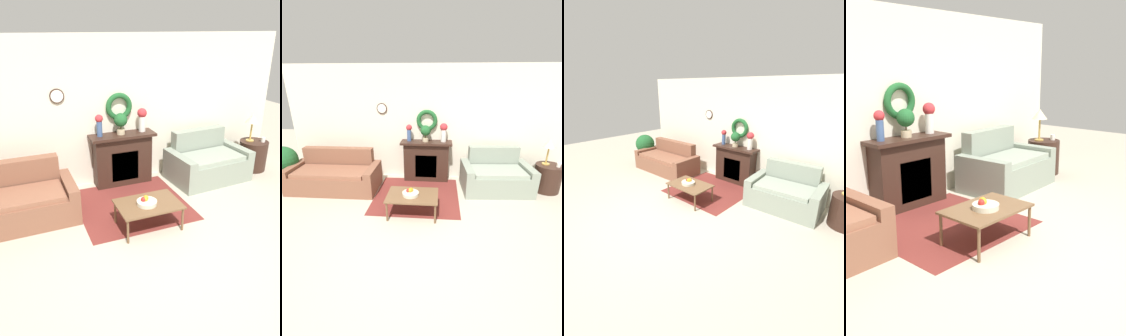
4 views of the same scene
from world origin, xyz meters
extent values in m
plane|color=#ADA38E|center=(0.00, 0.00, 0.00)|extent=(16.00, 16.00, 0.00)
cube|color=maroon|center=(-0.16, 1.69, 0.00)|extent=(1.80, 1.74, 0.01)
cube|color=beige|center=(0.00, 2.77, 1.35)|extent=(6.80, 0.06, 2.70)
cylinder|color=#382319|center=(-1.09, 2.72, 1.72)|extent=(0.24, 0.02, 0.24)
cylinder|color=white|center=(-1.09, 2.71, 1.72)|extent=(0.21, 0.01, 0.21)
torus|color=#1E5628|center=(-0.01, 2.69, 1.46)|extent=(0.49, 0.10, 0.49)
cube|color=#331E16|center=(-0.01, 2.57, 0.47)|extent=(1.07, 0.34, 0.94)
cube|color=black|center=(-0.01, 2.41, 0.40)|extent=(0.52, 0.02, 0.56)
cube|color=orange|center=(-0.01, 2.40, 0.33)|extent=(0.41, 0.01, 0.31)
cube|color=#331E16|center=(-0.01, 2.53, 0.96)|extent=(1.21, 0.41, 0.05)
cube|color=brown|center=(-2.06, 1.75, 0.21)|extent=(1.64, 0.75, 0.43)
cube|color=brown|center=(-2.06, 2.21, 0.44)|extent=(1.63, 0.22, 0.88)
cube|color=brown|center=(-2.96, 1.84, 0.28)|extent=(0.18, 0.94, 0.57)
cube|color=brown|center=(-1.16, 1.86, 0.28)|extent=(0.18, 0.94, 0.57)
cube|color=brown|center=(-2.06, 1.75, 0.47)|extent=(1.57, 0.69, 0.08)
cube|color=gray|center=(1.60, 2.00, 0.23)|extent=(1.19, 0.82, 0.46)
cube|color=gray|center=(1.56, 2.47, 0.46)|extent=(1.16, 0.29, 0.92)
cube|color=gray|center=(0.93, 2.05, 0.30)|extent=(0.24, 0.96, 0.60)
cube|color=gray|center=(2.25, 2.15, 0.30)|extent=(0.24, 0.96, 0.60)
cube|color=gray|center=(1.60, 2.00, 0.50)|extent=(1.14, 0.76, 0.08)
cube|color=brown|center=(-0.16, 0.98, 0.38)|extent=(0.93, 0.64, 0.03)
cylinder|color=brown|center=(-0.59, 0.70, 0.19)|extent=(0.04, 0.04, 0.37)
cylinder|color=brown|center=(0.27, 0.70, 0.19)|extent=(0.04, 0.04, 0.37)
cylinder|color=brown|center=(-0.59, 1.26, 0.19)|extent=(0.04, 0.04, 0.37)
cylinder|color=brown|center=(0.27, 1.26, 0.19)|extent=(0.04, 0.04, 0.37)
cylinder|color=beige|center=(-0.20, 0.96, 0.43)|extent=(0.30, 0.30, 0.06)
sphere|color=#B2231E|center=(-0.24, 0.98, 0.48)|extent=(0.08, 0.08, 0.08)
sphere|color=orange|center=(-0.18, 1.01, 0.48)|extent=(0.07, 0.07, 0.07)
sphere|color=orange|center=(-0.21, 0.99, 0.48)|extent=(0.08, 0.08, 0.08)
sphere|color=orange|center=(-0.19, 1.01, 0.48)|extent=(0.08, 0.08, 0.08)
cylinder|color=#331E16|center=(2.74, 2.17, 0.31)|extent=(0.58, 0.58, 0.61)
cylinder|color=#B28E42|center=(2.67, 2.23, 0.62)|extent=(0.16, 0.16, 0.02)
cylinder|color=#B28E42|center=(2.67, 2.23, 0.82)|extent=(0.04, 0.04, 0.37)
cone|color=beige|center=(2.67, 2.23, 1.09)|extent=(0.27, 0.27, 0.17)
cylinder|color=silver|center=(2.87, 2.07, 0.66)|extent=(0.08, 0.08, 0.10)
cylinder|color=#3D5684|center=(-0.43, 2.57, 1.12)|extent=(0.10, 0.10, 0.27)
sphere|color=#B72D33|center=(-0.43, 2.57, 1.31)|extent=(0.14, 0.14, 0.14)
cylinder|color=silver|center=(0.39, 2.57, 1.13)|extent=(0.13, 0.13, 0.28)
sphere|color=#B72D33|center=(0.39, 2.57, 1.33)|extent=(0.18, 0.18, 0.18)
cylinder|color=tan|center=(-0.03, 2.55, 1.03)|extent=(0.15, 0.15, 0.09)
cylinder|color=#4C3823|center=(-0.03, 2.55, 1.11)|extent=(0.02, 0.02, 0.07)
sphere|color=#1E5628|center=(-0.03, 2.55, 1.25)|extent=(0.24, 0.24, 0.24)
cylinder|color=tan|center=(-3.27, 1.94, 0.10)|extent=(0.30, 0.30, 0.20)
cylinder|color=#4C3823|center=(-3.27, 1.94, 0.29)|extent=(0.05, 0.05, 0.17)
sphere|color=#1E5628|center=(-3.27, 1.94, 0.64)|extent=(0.62, 0.62, 0.62)
camera|label=1|loc=(-1.86, -2.87, 2.80)|focal=35.00mm
camera|label=2|loc=(0.31, -2.64, 2.38)|focal=24.00mm
camera|label=3|loc=(3.17, -2.27, 2.49)|focal=24.00mm
camera|label=4|loc=(-3.21, -1.76, 1.91)|focal=42.00mm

